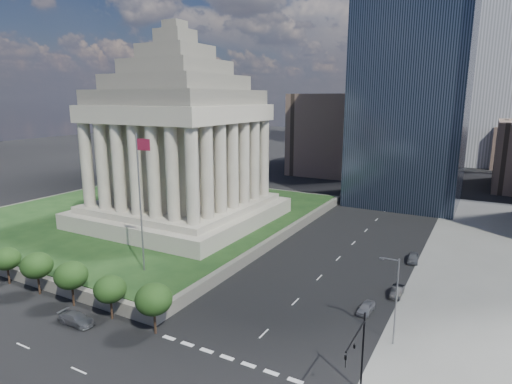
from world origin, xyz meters
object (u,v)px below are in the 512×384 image
Objects in this scene: war_memorial at (179,125)px; traffic_signal_ne at (358,351)px; parked_sedan_mid at (397,291)px; parked_sedan_far at (413,258)px; flagpole at (141,196)px; street_lamp_north at (395,296)px; parked_sedan_near at (366,308)px; suv_grey at (76,319)px.

war_memorial is 4.88× the size of traffic_signal_ne.
parked_sedan_mid is 14.21m from parked_sedan_far.
war_memorial is at bearing 166.36° from parked_sedan_mid.
parked_sedan_mid is at bearing 21.76° from flagpole.
war_memorial is 3.90× the size of street_lamp_north.
traffic_signal_ne is at bearing -36.42° from war_memorial.
flagpole is 33.92m from parked_sedan_near.
war_memorial reaches higher than parked_sedan_mid.
flagpole is at bearing 2.68° from suv_grey.
parked_sedan_mid is (33.33, 13.30, -12.45)m from flagpole.
parked_sedan_far is (32.05, 40.52, 0.03)m from suv_grey.
flagpole is 37.98m from parked_sedan_mid.
street_lamp_north is 8.74m from parked_sedan_near.
traffic_signal_ne is 0.80× the size of street_lamp_north.
suv_grey is 41.61m from parked_sedan_mid.
parked_sedan_near is 0.88× the size of parked_sedan_far.
parked_sedan_far is (2.31, 20.81, 0.09)m from parked_sedan_near.
war_memorial is at bearing 17.59° from suv_grey.
parked_sedan_near is 0.94× the size of parked_sedan_mid.
parked_sedan_far is (-1.19, 37.82, -4.52)m from traffic_signal_ne.
street_lamp_north reaches higher than suv_grey.
suv_grey is 51.66m from parked_sedan_far.
flagpole is 44.82m from parked_sedan_far.
parked_sedan_near is 7.06m from parked_sedan_mid.
war_memorial is 8.12× the size of suv_grey.
traffic_signal_ne is 1.87× the size of parked_sedan_far.
traffic_signal_ne is at bearing -94.19° from street_lamp_north.
flagpole is at bearing -178.37° from street_lamp_north.
flagpole is 4.95× the size of parked_sedan_mid.
parked_sedan_mid is at bearing -95.01° from parked_sedan_far.
parked_sedan_near is at bearing -102.11° from parked_sedan_far.
street_lamp_north reaches higher than traffic_signal_ne.
suv_grey is at bearing -134.12° from parked_sedan_far.
suv_grey is at bearing -70.28° from war_memorial.
war_memorial is 60.00m from traffic_signal_ne.
suv_grey reaches higher than parked_sedan_near.
parked_sedan_far reaches higher than parked_sedan_near.
parked_sedan_near is at bearing 12.26° from flagpole.
street_lamp_north is (0.83, 11.30, 0.41)m from traffic_signal_ne.
suv_grey reaches higher than parked_sedan_mid.
flagpole reaches higher than parked_sedan_near.
war_memorial is 28.16m from flagpole.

